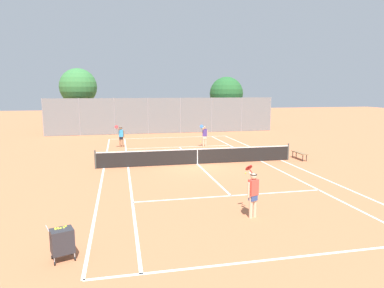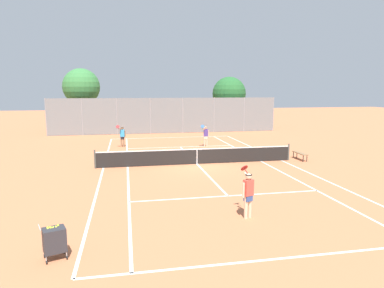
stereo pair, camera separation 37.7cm
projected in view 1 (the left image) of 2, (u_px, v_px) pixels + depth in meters
The scene contains 13 objects.
ground_plane at pixel (197, 164), 20.69m from camera, with size 120.00×120.00×0.00m, color #C67047.
court_line_markings at pixel (197, 164), 20.69m from camera, with size 11.10×23.90×0.01m.
tennis_net at pixel (197, 156), 20.61m from camera, with size 12.00×0.10×1.07m.
ball_cart at pixel (62, 241), 8.96m from camera, with size 0.74×0.65×0.96m.
player_near_side at pixel (253, 192), 11.91m from camera, with size 0.45×0.88×1.77m.
player_far_left at pixel (121, 135), 26.63m from camera, with size 0.74×0.72×1.77m.
player_far_right at pixel (205, 135), 26.99m from camera, with size 0.78×0.71×1.77m.
loose_tennis_ball_0 at pixel (246, 173), 18.30m from camera, with size 0.07×0.07×0.07m, color #D1DB33.
loose_tennis_ball_1 at pixel (200, 142), 29.30m from camera, with size 0.07×0.07×0.07m, color #D1DB33.
courtside_bench at pixel (300, 153), 22.03m from camera, with size 0.36×1.50×0.47m.
back_fence at pixel (164, 116), 35.12m from camera, with size 23.50×0.08×3.65m.
tree_behind_left at pixel (77, 88), 36.43m from camera, with size 3.90×3.90×6.71m.
tree_behind_right at pixel (226, 95), 39.13m from camera, with size 3.80×3.80×5.92m.
Camera 1 is at (-4.52, -19.73, 4.45)m, focal length 32.00 mm.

